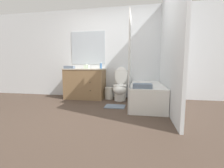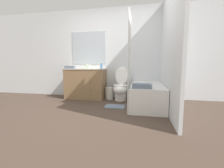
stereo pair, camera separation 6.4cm
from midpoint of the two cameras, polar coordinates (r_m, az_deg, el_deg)
The scene contains 14 objects.
ground_plane at distance 2.77m, azimuth -6.44°, elevation -12.16°, with size 14.00×14.00×0.00m, color #47382D.
wall_back at distance 4.33m, azimuth -0.03°, elevation 11.56°, with size 8.00×0.06×2.50m.
wall_right at distance 3.42m, azimuth 19.73°, elevation 12.35°, with size 0.05×2.72×2.50m.
vanity_cabinet at distance 4.24m, azimuth -10.57°, elevation 0.33°, with size 1.08×0.61×0.83m.
sink_faucet at distance 4.40m, azimuth -9.75°, elevation 6.34°, with size 0.14×0.12×0.12m.
toilet at distance 3.94m, azimuth 2.72°, elevation -1.12°, with size 0.36×0.70×0.88m.
bathtub at distance 3.52m, azimuth 12.54°, elevation -4.01°, with size 0.71×1.53×0.48m.
shower_curtain at distance 2.94m, azimuth 6.10°, elevation 7.92°, with size 0.01×0.50×1.90m.
wastebasket at distance 4.10m, azimuth -1.60°, elevation -3.51°, with size 0.23×0.23×0.32m.
tissue_box at distance 4.19m, azimuth -10.01°, elevation 6.53°, with size 0.13×0.13×0.12m.
soap_dispenser at distance 4.09m, azimuth -4.71°, elevation 6.95°, with size 0.06×0.06×0.17m.
hand_towel_folded at distance 4.18m, azimuth -16.36°, elevation 6.14°, with size 0.27×0.12×0.07m.
bath_towel_folded at distance 2.90m, azimuth 10.87°, elevation -0.69°, with size 0.36×0.24×0.08m.
bath_mat at distance 3.36m, azimuth 0.59°, elevation -8.52°, with size 0.44×0.32×0.02m.
Camera 1 is at (0.73, -2.51, 0.91)m, focal length 24.00 mm.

